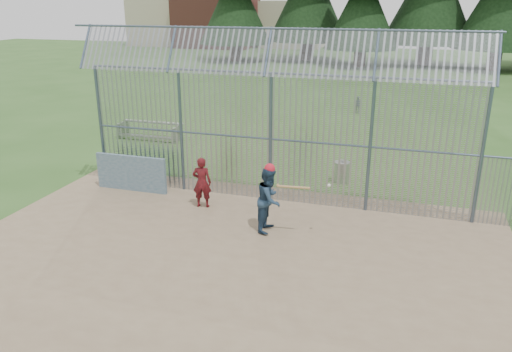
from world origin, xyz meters
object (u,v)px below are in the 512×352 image
(batter, at_px, (269,199))
(bleacher, at_px, (150,130))
(onlooker, at_px, (202,182))
(trash_can, at_px, (342,172))
(dugout_wall, at_px, (131,173))

(batter, distance_m, bleacher, 11.01)
(onlooker, distance_m, trash_can, 5.16)
(dugout_wall, xyz_separation_m, trash_can, (6.56, 2.90, -0.24))
(dugout_wall, relative_size, batter, 1.39)
(dugout_wall, bearing_deg, batter, -16.97)
(dugout_wall, relative_size, bleacher, 0.83)
(bleacher, bearing_deg, onlooker, -50.95)
(onlooker, xyz_separation_m, trash_can, (3.77, 3.50, -0.43))
(onlooker, bearing_deg, batter, 147.05)
(batter, distance_m, onlooker, 2.60)
(onlooker, relative_size, bleacher, 0.52)
(onlooker, bearing_deg, trash_can, -147.83)
(trash_can, bearing_deg, onlooker, -137.15)
(bleacher, bearing_deg, trash_can, -19.27)
(onlooker, relative_size, trash_can, 1.92)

